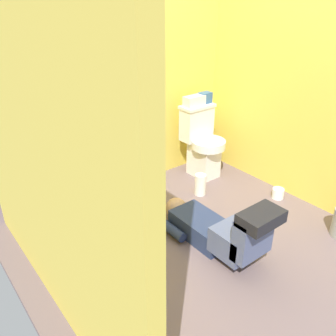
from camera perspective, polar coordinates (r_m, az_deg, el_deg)
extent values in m
cube|color=#6C5A5D|center=(3.05, 4.71, -10.54)|extent=(2.78, 3.10, 0.04)
cube|color=#E5C94C|center=(3.36, -7.56, 15.90)|extent=(2.44, 0.08, 2.40)
cube|color=#E5C94C|center=(1.93, -20.95, 5.93)|extent=(0.08, 2.10, 2.40)
cube|color=#E5C94C|center=(3.41, 20.91, 14.59)|extent=(0.08, 2.10, 2.40)
cube|color=silver|center=(3.83, 5.68, 1.46)|extent=(0.22, 0.30, 0.38)
cylinder|color=silver|center=(3.71, 6.44, 3.79)|extent=(0.35, 0.35, 0.08)
cube|color=silver|center=(3.78, 4.57, 7.06)|extent=(0.34, 0.17, 0.34)
cube|color=silver|center=(3.72, 4.68, 9.74)|extent=(0.36, 0.19, 0.03)
cube|color=beige|center=(2.99, -15.05, -2.90)|extent=(0.56, 0.48, 0.78)
cube|color=silver|center=(2.81, -16.04, 4.35)|extent=(0.60, 0.52, 0.04)
cylinder|color=silver|center=(2.80, -15.86, 4.14)|extent=(0.28, 0.28, 0.05)
cube|color=beige|center=(2.85, -10.14, -4.40)|extent=(0.26, 0.03, 0.66)
cylinder|color=silver|center=(2.91, -17.31, 6.43)|extent=(0.02, 0.02, 0.10)
cube|color=navy|center=(2.96, 5.37, -9.34)|extent=(0.29, 0.52, 0.17)
sphere|color=tan|center=(3.16, 1.29, -6.43)|extent=(0.19, 0.19, 0.19)
cube|color=#4F597E|center=(2.71, 10.72, -11.17)|extent=(0.31, 0.28, 0.20)
cube|color=#4F597E|center=(2.57, 13.28, -10.50)|extent=(0.31, 0.12, 0.32)
cube|color=black|center=(2.45, 14.52, -7.71)|extent=(0.31, 0.19, 0.09)
cylinder|color=navy|center=(2.97, 0.49, -9.66)|extent=(0.08, 0.30, 0.08)
cube|color=silver|center=(3.67, 4.18, 10.59)|extent=(0.22, 0.11, 0.10)
cube|color=#33598C|center=(3.77, 5.92, 11.03)|extent=(0.12, 0.09, 0.11)
cylinder|color=#339F59|center=(2.84, -20.73, 5.65)|extent=(0.06, 0.06, 0.13)
cylinder|color=black|center=(2.81, -21.01, 7.23)|extent=(0.02, 0.02, 0.04)
cylinder|color=silver|center=(2.81, -18.51, 5.51)|extent=(0.05, 0.05, 0.10)
cylinder|color=silver|center=(2.85, -17.78, 6.72)|extent=(0.04, 0.04, 0.18)
cylinder|color=#395EB5|center=(2.93, -16.52, 6.67)|extent=(0.06, 0.06, 0.10)
cylinder|color=#539650|center=(2.92, -15.51, 7.26)|extent=(0.05, 0.05, 0.15)
cylinder|color=pink|center=(2.96, -14.29, 7.76)|extent=(0.05, 0.05, 0.16)
cylinder|color=white|center=(3.51, 5.15, -2.63)|extent=(0.11, 0.11, 0.21)
cylinder|color=white|center=(3.62, 17.04, -3.86)|extent=(0.11, 0.11, 0.10)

